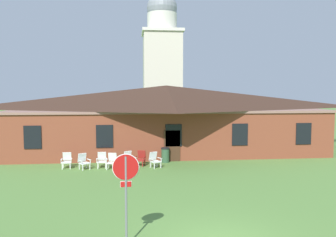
{
  "coord_description": "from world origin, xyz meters",
  "views": [
    {
      "loc": [
        -2.66,
        -9.67,
        4.68
      ],
      "look_at": [
        -0.86,
        7.98,
        3.27
      ],
      "focal_mm": 36.24,
      "sensor_mm": 36.0,
      "label": 1
    }
  ],
  "objects_px": {
    "lawn_chair_left_end": "(102,160)",
    "lawn_chair_right_end": "(129,159)",
    "lawn_chair_far_side": "(141,158)",
    "lawn_chair_under_eave": "(155,159)",
    "stop_sign": "(126,181)",
    "lawn_chair_middle": "(112,161)",
    "lawn_chair_near_door": "(84,161)",
    "trash_bin": "(165,155)",
    "lawn_chair_by_porch": "(67,160)"
  },
  "relations": [
    {
      "from": "lawn_chair_left_end",
      "to": "lawn_chair_right_end",
      "type": "relative_size",
      "value": 1.0
    },
    {
      "from": "lawn_chair_left_end",
      "to": "lawn_chair_far_side",
      "type": "height_order",
      "value": "same"
    },
    {
      "from": "lawn_chair_right_end",
      "to": "lawn_chair_under_eave",
      "type": "xyz_separation_m",
      "value": [
        1.58,
        -0.45,
        0.0
      ]
    },
    {
      "from": "stop_sign",
      "to": "lawn_chair_right_end",
      "type": "height_order",
      "value": "stop_sign"
    },
    {
      "from": "lawn_chair_middle",
      "to": "lawn_chair_far_side",
      "type": "xyz_separation_m",
      "value": [
        1.77,
        0.71,
        0.0
      ]
    },
    {
      "from": "stop_sign",
      "to": "lawn_chair_far_side",
      "type": "bearing_deg",
      "value": 86.54
    },
    {
      "from": "lawn_chair_near_door",
      "to": "lawn_chair_right_end",
      "type": "height_order",
      "value": "same"
    },
    {
      "from": "stop_sign",
      "to": "trash_bin",
      "type": "distance_m",
      "value": 12.4
    },
    {
      "from": "lawn_chair_right_end",
      "to": "trash_bin",
      "type": "distance_m",
      "value": 2.59
    },
    {
      "from": "stop_sign",
      "to": "lawn_chair_far_side",
      "type": "relative_size",
      "value": 2.97
    },
    {
      "from": "lawn_chair_left_end",
      "to": "lawn_chair_middle",
      "type": "bearing_deg",
      "value": -30.01
    },
    {
      "from": "stop_sign",
      "to": "lawn_chair_middle",
      "type": "height_order",
      "value": "stop_sign"
    },
    {
      "from": "stop_sign",
      "to": "lawn_chair_middle",
      "type": "xyz_separation_m",
      "value": [
        -1.09,
        10.54,
        -1.52
      ]
    },
    {
      "from": "lawn_chair_by_porch",
      "to": "lawn_chair_near_door",
      "type": "xyz_separation_m",
      "value": [
        1.06,
        -0.4,
        0.0
      ]
    },
    {
      "from": "lawn_chair_left_end",
      "to": "lawn_chair_under_eave",
      "type": "bearing_deg",
      "value": -4.87
    },
    {
      "from": "trash_bin",
      "to": "lawn_chair_under_eave",
      "type": "bearing_deg",
      "value": -118.91
    },
    {
      "from": "lawn_chair_right_end",
      "to": "trash_bin",
      "type": "bearing_deg",
      "value": 22.91
    },
    {
      "from": "stop_sign",
      "to": "lawn_chair_right_end",
      "type": "bearing_deg",
      "value": 90.34
    },
    {
      "from": "lawn_chair_under_eave",
      "to": "stop_sign",
      "type": "bearing_deg",
      "value": -98.11
    },
    {
      "from": "stop_sign",
      "to": "lawn_chair_left_end",
      "type": "distance_m",
      "value": 11.14
    },
    {
      "from": "lawn_chair_near_door",
      "to": "lawn_chair_right_end",
      "type": "distance_m",
      "value": 2.77
    },
    {
      "from": "lawn_chair_right_end",
      "to": "trash_bin",
      "type": "relative_size",
      "value": 0.98
    },
    {
      "from": "lawn_chair_middle",
      "to": "lawn_chair_by_porch",
      "type": "bearing_deg",
      "value": 170.51
    },
    {
      "from": "lawn_chair_near_door",
      "to": "lawn_chair_far_side",
      "type": "bearing_deg",
      "value": 10.54
    },
    {
      "from": "stop_sign",
      "to": "lawn_chair_by_porch",
      "type": "bearing_deg",
      "value": 109.32
    },
    {
      "from": "lawn_chair_right_end",
      "to": "trash_bin",
      "type": "height_order",
      "value": "trash_bin"
    },
    {
      "from": "lawn_chair_right_end",
      "to": "lawn_chair_near_door",
      "type": "bearing_deg",
      "value": -170.1
    },
    {
      "from": "lawn_chair_right_end",
      "to": "trash_bin",
      "type": "xyz_separation_m",
      "value": [
        2.38,
        1.01,
        -0.0
      ]
    },
    {
      "from": "lawn_chair_by_porch",
      "to": "lawn_chair_far_side",
      "type": "xyz_separation_m",
      "value": [
        4.54,
        0.25,
        0.0
      ]
    },
    {
      "from": "lawn_chair_by_porch",
      "to": "trash_bin",
      "type": "relative_size",
      "value": 0.98
    },
    {
      "from": "lawn_chair_right_end",
      "to": "lawn_chair_far_side",
      "type": "distance_m",
      "value": 0.77
    },
    {
      "from": "stop_sign",
      "to": "lawn_chair_far_side",
      "type": "xyz_separation_m",
      "value": [
        0.68,
        11.24,
        -1.52
      ]
    },
    {
      "from": "stop_sign",
      "to": "lawn_chair_under_eave",
      "type": "bearing_deg",
      "value": 81.89
    },
    {
      "from": "lawn_chair_left_end",
      "to": "lawn_chair_right_end",
      "type": "distance_m",
      "value": 1.67
    },
    {
      "from": "lawn_chair_by_porch",
      "to": "lawn_chair_near_door",
      "type": "relative_size",
      "value": 1.0
    },
    {
      "from": "stop_sign",
      "to": "lawn_chair_far_side",
      "type": "height_order",
      "value": "stop_sign"
    },
    {
      "from": "lawn_chair_right_end",
      "to": "lawn_chair_under_eave",
      "type": "bearing_deg",
      "value": -15.82
    },
    {
      "from": "lawn_chair_by_porch",
      "to": "lawn_chair_left_end",
      "type": "distance_m",
      "value": 2.13
    },
    {
      "from": "stop_sign",
      "to": "lawn_chair_left_end",
      "type": "xyz_separation_m",
      "value": [
        -1.73,
        10.9,
        -1.52
      ]
    },
    {
      "from": "stop_sign",
      "to": "lawn_chair_near_door",
      "type": "height_order",
      "value": "stop_sign"
    },
    {
      "from": "lawn_chair_middle",
      "to": "lawn_chair_far_side",
      "type": "height_order",
      "value": "same"
    },
    {
      "from": "stop_sign",
      "to": "trash_bin",
      "type": "height_order",
      "value": "stop_sign"
    },
    {
      "from": "lawn_chair_right_end",
      "to": "lawn_chair_by_porch",
      "type": "bearing_deg",
      "value": -178.85
    },
    {
      "from": "lawn_chair_far_side",
      "to": "trash_bin",
      "type": "xyz_separation_m",
      "value": [
        1.64,
        0.84,
        -0.0
      ]
    },
    {
      "from": "lawn_chair_by_porch",
      "to": "lawn_chair_middle",
      "type": "height_order",
      "value": "same"
    },
    {
      "from": "lawn_chair_under_eave",
      "to": "trash_bin",
      "type": "distance_m",
      "value": 1.66
    },
    {
      "from": "lawn_chair_by_porch",
      "to": "lawn_chair_near_door",
      "type": "bearing_deg",
      "value": -20.6
    },
    {
      "from": "trash_bin",
      "to": "lawn_chair_by_porch",
      "type": "bearing_deg",
      "value": -170.05
    },
    {
      "from": "stop_sign",
      "to": "lawn_chair_far_side",
      "type": "distance_m",
      "value": 11.37
    },
    {
      "from": "lawn_chair_by_porch",
      "to": "lawn_chair_left_end",
      "type": "relative_size",
      "value": 1.0
    }
  ]
}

